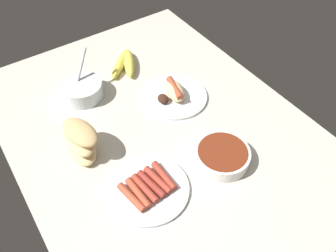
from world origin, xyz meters
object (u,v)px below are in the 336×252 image
Objects in this scene: bowl_coleslaw at (82,89)px; bowl_chili at (222,155)px; plate_hotdog_assembled at (174,94)px; bread_stack at (81,141)px; banana_bunch at (125,63)px; plate_sausages at (148,188)px.

bowl_coleslaw is 0.93× the size of bowl_chili.
bowl_coleslaw is at bearing 54.31° from plate_hotdog_assembled.
bread_stack is at bearing 51.40° from bowl_chili.
plate_hotdog_assembled reaches higher than bowl_chili.
bowl_coleslaw reaches higher than banana_bunch.
bowl_chili is 1.10× the size of bread_stack.
bowl_coleslaw reaches higher than plate_sausages.
bowl_coleslaw reaches higher than bread_stack.
bread_stack is (-23.17, 10.70, 2.21)cm from bowl_coleslaw.
plate_hotdog_assembled is at bearing -45.60° from plate_sausages.
banana_bunch is at bearing -73.75° from bowl_coleslaw.
plate_hotdog_assembled is 0.99× the size of plate_sausages.
plate_hotdog_assembled is 32.33cm from bowl_coleslaw.
plate_sausages is at bearing 134.40° from plate_hotdog_assembled.
plate_sausages is 1.54× the size of bread_stack.
plate_sausages is 56.40cm from banana_bunch.
plate_sausages is at bearing -158.00° from bread_stack.
bread_stack is at bearing 96.69° from plate_hotdog_assembled.
bowl_chili is 55.53cm from banana_bunch.
bowl_coleslaw reaches higher than bowl_chili.
banana_bunch is at bearing -46.93° from bread_stack.
bread_stack is at bearing 22.00° from plate_sausages.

